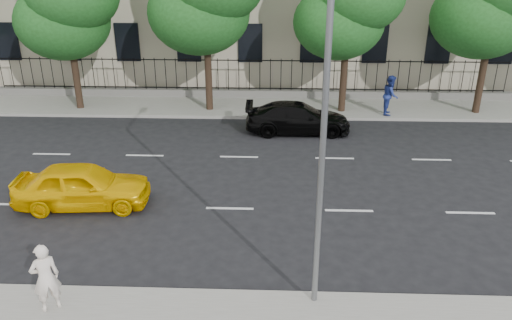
{
  "coord_description": "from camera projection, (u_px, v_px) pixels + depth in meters",
  "views": [
    {
      "loc": [
        1.45,
        -12.26,
        8.1
      ],
      "look_at": [
        0.87,
        3.0,
        1.58
      ],
      "focal_mm": 35.0,
      "sensor_mm": 36.0,
      "label": 1
    }
  ],
  "objects": [
    {
      "name": "pedestrian_far",
      "position": [
        391.0,
        95.0,
        25.46
      ],
      "size": [
        0.96,
        1.12,
        2.02
      ],
      "primitive_type": "imported",
      "rotation": [
        0.0,
        0.0,
        1.35
      ],
      "color": "navy",
      "rests_on": "far_sidewalk"
    },
    {
      "name": "lane_markings",
      "position": [
        235.0,
        180.0,
        18.86
      ],
      "size": [
        49.6,
        4.62,
        0.01
      ],
      "primitive_type": null,
      "color": "silver",
      "rests_on": "ground"
    },
    {
      "name": "ground",
      "position": [
        222.0,
        250.0,
        14.5
      ],
      "size": [
        120.0,
        120.0,
        0.0
      ],
      "primitive_type": "plane",
      "color": "black",
      "rests_on": "ground"
    },
    {
      "name": "yellow_taxi",
      "position": [
        83.0,
        185.0,
        16.7
      ],
      "size": [
        4.57,
        2.14,
        1.51
      ],
      "primitive_type": "imported",
      "rotation": [
        0.0,
        0.0,
        1.65
      ],
      "color": "#FFC300",
      "rests_on": "ground"
    },
    {
      "name": "black_sedan",
      "position": [
        298.0,
        118.0,
        23.47
      ],
      "size": [
        4.95,
        2.1,
        1.43
      ],
      "primitive_type": "imported",
      "rotation": [
        0.0,
        0.0,
        1.59
      ],
      "color": "black",
      "rests_on": "ground"
    },
    {
      "name": "street_light",
      "position": [
        323.0,
        96.0,
        10.76
      ],
      "size": [
        0.25,
        3.32,
        8.05
      ],
      "color": "slate",
      "rests_on": "near_sidewalk"
    },
    {
      "name": "far_sidewalk",
      "position": [
        248.0,
        106.0,
        27.33
      ],
      "size": [
        60.0,
        4.0,
        0.15
      ],
      "primitive_type": "cube",
      "color": "gray",
      "rests_on": "ground"
    },
    {
      "name": "iron_fence",
      "position": [
        249.0,
        88.0,
        28.67
      ],
      "size": [
        30.0,
        0.5,
        2.2
      ],
      "color": "slate",
      "rests_on": "far_sidewalk"
    },
    {
      "name": "woman_near",
      "position": [
        45.0,
        278.0,
        11.59
      ],
      "size": [
        0.77,
        0.72,
        1.76
      ],
      "primitive_type": "imported",
      "rotation": [
        0.0,
        0.0,
        3.76
      ],
      "color": "white",
      "rests_on": "near_sidewalk"
    }
  ]
}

